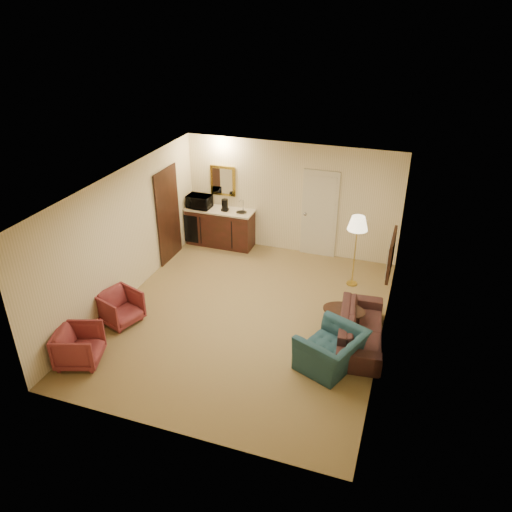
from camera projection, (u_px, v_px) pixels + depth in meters
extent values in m
plane|color=olive|center=(247.00, 316.00, 9.49)|extent=(6.00, 6.00, 0.00)
cube|color=beige|center=(291.00, 198.00, 11.40)|extent=(5.00, 0.02, 2.60)
cube|color=beige|center=(124.00, 237.00, 9.61)|extent=(0.02, 6.00, 2.60)
cube|color=beige|center=(389.00, 279.00, 8.17)|extent=(0.02, 6.00, 2.60)
cube|color=white|center=(245.00, 187.00, 8.29)|extent=(5.00, 6.00, 0.02)
cube|color=beige|center=(320.00, 214.00, 11.31)|extent=(0.82, 0.06, 2.05)
cube|color=black|center=(168.00, 216.00, 11.14)|extent=(0.06, 0.98, 2.10)
cube|color=gold|center=(223.00, 181.00, 11.74)|extent=(0.62, 0.04, 0.72)
cube|color=#321810|center=(391.00, 254.00, 8.40)|extent=(0.06, 0.90, 0.70)
cube|color=#3E1713|center=(220.00, 227.00, 12.03)|extent=(1.64, 0.58, 0.92)
imported|color=black|center=(361.00, 324.00, 8.65)|extent=(0.75, 1.94, 0.74)
imported|color=#1E404B|center=(332.00, 344.00, 8.02)|extent=(0.99, 1.19, 0.89)
imported|color=brown|center=(120.00, 306.00, 9.19)|extent=(0.81, 0.83, 0.69)
imported|color=brown|center=(79.00, 345.00, 8.16)|extent=(0.83, 0.85, 0.71)
cube|color=#321810|center=(343.00, 320.00, 9.02)|extent=(0.88, 0.72, 0.44)
cube|color=gold|center=(355.00, 251.00, 10.20)|extent=(0.48, 0.48, 1.56)
cylinder|color=black|center=(245.00, 244.00, 11.93)|extent=(0.27, 0.27, 0.29)
imported|color=black|center=(199.00, 200.00, 11.83)|extent=(0.57, 0.33, 0.38)
cylinder|color=black|center=(225.00, 205.00, 11.68)|extent=(0.19, 0.19, 0.28)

